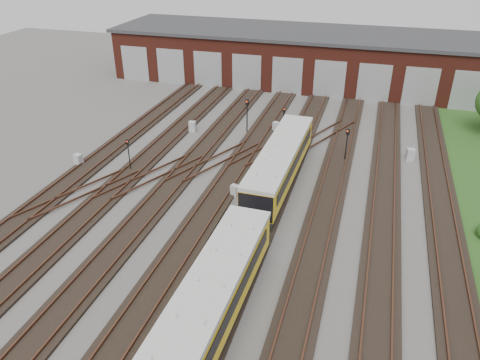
# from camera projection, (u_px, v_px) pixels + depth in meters

# --- Properties ---
(ground) EXTENTS (120.00, 120.00, 0.00)m
(ground) POSITION_uv_depth(u_px,v_px,m) (202.00, 274.00, 27.43)
(ground) COLOR #4D4A47
(ground) RESTS_ON ground
(track_network) EXTENTS (30.40, 70.00, 0.33)m
(track_network) POSITION_uv_depth(u_px,v_px,m) (203.00, 266.00, 27.91)
(track_network) COLOR black
(track_network) RESTS_ON ground
(maintenance_shed) EXTENTS (51.00, 12.50, 6.35)m
(maintenance_shed) POSITION_uv_depth(u_px,v_px,m) (312.00, 57.00, 59.49)
(maintenance_shed) COLOR #551F15
(maintenance_shed) RESTS_ON ground
(metro_train) EXTENTS (2.74, 45.92, 2.87)m
(metro_train) POSITION_uv_depth(u_px,v_px,m) (209.00, 306.00, 22.62)
(metro_train) COLOR black
(metro_train) RESTS_ON ground
(signal_mast_0) EXTENTS (0.25, 0.24, 2.80)m
(signal_mast_0) POSITION_uv_depth(u_px,v_px,m) (128.00, 151.00, 38.08)
(signal_mast_0) COLOR black
(signal_mast_0) RESTS_ON ground
(signal_mast_1) EXTENTS (0.25, 0.24, 2.70)m
(signal_mast_1) POSITION_uv_depth(u_px,v_px,m) (284.00, 117.00, 44.91)
(signal_mast_1) COLOR black
(signal_mast_1) RESTS_ON ground
(signal_mast_2) EXTENTS (0.30, 0.29, 3.37)m
(signal_mast_2) POSITION_uv_depth(u_px,v_px,m) (247.00, 112.00, 45.06)
(signal_mast_2) COLOR black
(signal_mast_2) RESTS_ON ground
(signal_mast_3) EXTENTS (0.30, 0.28, 2.96)m
(signal_mast_3) POSITION_uv_depth(u_px,v_px,m) (347.00, 141.00, 39.64)
(signal_mast_3) COLOR black
(signal_mast_3) RESTS_ON ground
(relay_cabinet_0) EXTENTS (0.72, 0.63, 1.04)m
(relay_cabinet_0) POSITION_uv_depth(u_px,v_px,m) (78.00, 160.00, 39.51)
(relay_cabinet_0) COLOR #ADAEB2
(relay_cabinet_0) RESTS_ON ground
(relay_cabinet_1) EXTENTS (0.71, 0.62, 1.06)m
(relay_cabinet_1) POSITION_uv_depth(u_px,v_px,m) (192.00, 127.00, 46.00)
(relay_cabinet_1) COLOR #ADAEB2
(relay_cabinet_1) RESTS_ON ground
(relay_cabinet_2) EXTENTS (0.66, 0.59, 0.92)m
(relay_cabinet_2) POSITION_uv_depth(u_px,v_px,m) (235.00, 191.00, 35.06)
(relay_cabinet_2) COLOR #ADAEB2
(relay_cabinet_2) RESTS_ON ground
(relay_cabinet_3) EXTENTS (0.70, 0.63, 0.98)m
(relay_cabinet_3) POSITION_uv_depth(u_px,v_px,m) (276.00, 127.00, 46.06)
(relay_cabinet_3) COLOR #ADAEB2
(relay_cabinet_3) RESTS_ON ground
(relay_cabinet_4) EXTENTS (0.78, 0.71, 1.09)m
(relay_cabinet_4) POSITION_uv_depth(u_px,v_px,m) (410.00, 155.00, 40.36)
(relay_cabinet_4) COLOR #ADAEB2
(relay_cabinet_4) RESTS_ON ground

